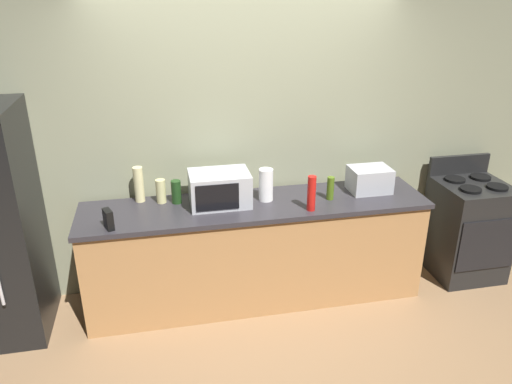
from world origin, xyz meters
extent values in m
plane|color=#93704C|center=(0.00, 0.00, 0.00)|extent=(8.00, 8.00, 0.00)
cube|color=gray|center=(0.00, 0.81, 1.35)|extent=(6.40, 0.10, 2.70)
cube|color=#B27F4C|center=(0.00, 0.40, 0.43)|extent=(2.80, 0.60, 0.86)
cube|color=#2D2B30|center=(0.00, 0.40, 0.88)|extent=(2.84, 0.64, 0.04)
cube|color=black|center=(2.00, 0.40, 0.45)|extent=(0.60, 0.60, 0.90)
cube|color=black|center=(2.00, 0.10, 0.45)|extent=(0.55, 0.02, 0.48)
cube|color=black|center=(2.00, 0.68, 0.99)|extent=(0.60, 0.04, 0.18)
cylinder|color=black|center=(1.87, 0.28, 0.91)|extent=(0.18, 0.18, 0.02)
cylinder|color=black|center=(2.13, 0.28, 0.91)|extent=(0.18, 0.18, 0.02)
cylinder|color=black|center=(1.87, 0.52, 0.91)|extent=(0.18, 0.18, 0.02)
cylinder|color=black|center=(2.13, 0.52, 0.91)|extent=(0.18, 0.18, 0.02)
cube|color=#B7BABF|center=(-0.29, 0.45, 1.04)|extent=(0.48, 0.34, 0.27)
cube|color=black|center=(-0.33, 0.28, 1.04)|extent=(0.34, 0.01, 0.21)
cube|color=#B7BABF|center=(1.01, 0.46, 1.01)|extent=(0.34, 0.26, 0.21)
cylinder|color=white|center=(0.09, 0.45, 1.04)|extent=(0.12, 0.12, 0.27)
cube|color=black|center=(-1.14, 0.18, 0.98)|extent=(0.09, 0.12, 0.15)
cylinder|color=red|center=(0.40, 0.19, 1.04)|extent=(0.07, 0.07, 0.28)
cylinder|color=beige|center=(-0.75, 0.58, 1.00)|extent=(0.08, 0.08, 0.20)
cylinder|color=#4C6B19|center=(0.62, 0.36, 1.00)|extent=(0.06, 0.06, 0.20)
cylinder|color=beige|center=(-0.92, 0.64, 1.05)|extent=(0.08, 0.08, 0.29)
cylinder|color=#1E3F19|center=(-0.63, 0.54, 1.00)|extent=(0.08, 0.08, 0.19)
camera|label=1|loc=(-0.75, -3.19, 2.56)|focal=34.66mm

